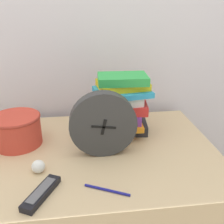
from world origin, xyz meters
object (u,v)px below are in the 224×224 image
(desk_clock, at_px, (103,124))
(tv_remote, at_px, (41,193))
(basket, at_px, (17,129))
(pen, at_px, (107,190))
(book_stack, at_px, (121,105))
(crumpled_paper_ball, at_px, (38,166))

(desk_clock, relative_size, tv_remote, 1.56)
(desk_clock, relative_size, basket, 1.26)
(basket, relative_size, pen, 1.44)
(book_stack, distance_m, pen, 0.41)
(desk_clock, xyz_separation_m, tv_remote, (-0.21, -0.21, -0.11))
(tv_remote, distance_m, crumpled_paper_ball, 0.13)
(desk_clock, bearing_deg, tv_remote, -134.50)
(basket, xyz_separation_m, tv_remote, (0.13, -0.33, -0.06))
(book_stack, distance_m, tv_remote, 0.49)
(crumpled_paper_ball, distance_m, pen, 0.25)
(tv_remote, xyz_separation_m, pen, (0.20, -0.00, -0.01))
(tv_remote, bearing_deg, pen, -1.03)
(book_stack, xyz_separation_m, pen, (-0.10, -0.37, -0.13))
(desk_clock, distance_m, book_stack, 0.18)
(tv_remote, relative_size, crumpled_paper_ball, 3.55)
(desk_clock, bearing_deg, pen, -92.70)
(tv_remote, bearing_deg, book_stack, 51.30)
(desk_clock, height_order, crumpled_paper_ball, desk_clock)
(desk_clock, bearing_deg, crumpled_paper_ball, -159.11)
(basket, bearing_deg, desk_clock, -19.56)
(book_stack, bearing_deg, basket, -174.36)
(book_stack, relative_size, crumpled_paper_ball, 5.87)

